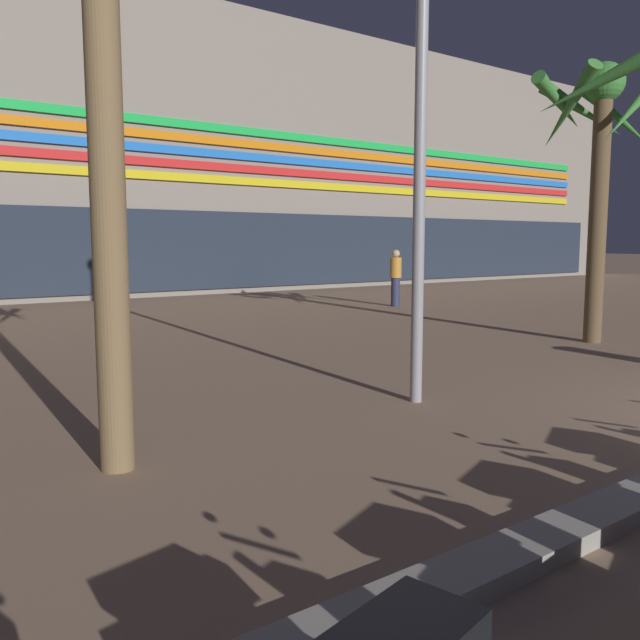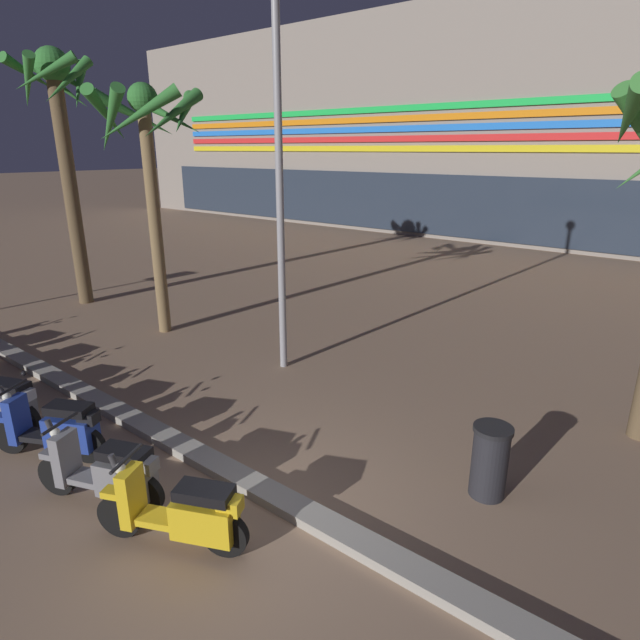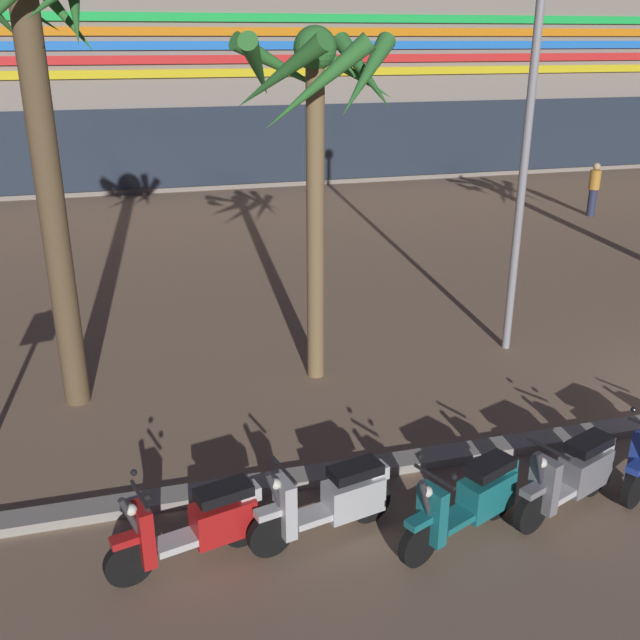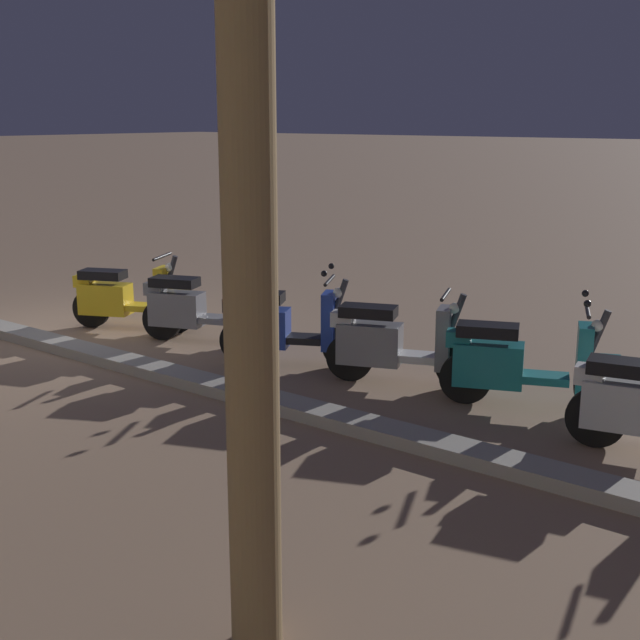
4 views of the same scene
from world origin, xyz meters
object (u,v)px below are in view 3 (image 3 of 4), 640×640
object	(u,v)px
scooter_red_far_back	(199,525)
scooter_teal_gap_after_mid	(470,501)
palm_tree_by_mall_entrance	(33,74)
scooter_grey_mid_front	(572,475)
palm_tree_mid_walkway	(316,110)
scooter_silver_tail_end	(332,500)
street_lamp	(530,104)
pedestrian_window_shopping	(594,188)

from	to	relation	value
scooter_red_far_back	scooter_teal_gap_after_mid	world-z (taller)	same
scooter_teal_gap_after_mid	palm_tree_by_mall_entrance	distance (m)	7.71
scooter_grey_mid_front	palm_tree_mid_walkway	world-z (taller)	palm_tree_mid_walkway
scooter_teal_gap_after_mid	palm_tree_mid_walkway	bearing A→B (deg)	97.11
scooter_grey_mid_front	scooter_teal_gap_after_mid	bearing A→B (deg)	-174.72
scooter_teal_gap_after_mid	palm_tree_by_mall_entrance	size ratio (longest dim) A/B	0.26
scooter_red_far_back	scooter_grey_mid_front	bearing A→B (deg)	-3.35
scooter_grey_mid_front	palm_tree_mid_walkway	xyz separation A→B (m)	(-1.95, 4.37, 3.84)
scooter_silver_tail_end	scooter_red_far_back	bearing A→B (deg)	-178.48
palm_tree_by_mall_entrance	street_lamp	bearing A→B (deg)	0.72
palm_tree_mid_walkway	scooter_grey_mid_front	bearing A→B (deg)	-65.91
scooter_grey_mid_front	scooter_silver_tail_end	bearing A→B (deg)	174.14
pedestrian_window_shopping	scooter_grey_mid_front	bearing A→B (deg)	-125.55
scooter_grey_mid_front	pedestrian_window_shopping	xyz separation A→B (m)	(9.51, 13.31, 0.42)
scooter_red_far_back	street_lamp	size ratio (longest dim) A/B	0.25
scooter_teal_gap_after_mid	street_lamp	world-z (taller)	street_lamp
scooter_silver_tail_end	street_lamp	distance (m)	7.32
scooter_grey_mid_front	palm_tree_by_mall_entrance	size ratio (longest dim) A/B	0.25
scooter_silver_tail_end	scooter_grey_mid_front	world-z (taller)	same
pedestrian_window_shopping	street_lamp	bearing A→B (deg)	-131.80
scooter_teal_gap_after_mid	palm_tree_mid_walkway	world-z (taller)	palm_tree_mid_walkway
street_lamp	pedestrian_window_shopping	bearing A→B (deg)	48.20
scooter_grey_mid_front	street_lamp	xyz separation A→B (m)	(1.68, 4.55, 3.83)
scooter_grey_mid_front	street_lamp	distance (m)	6.18
scooter_red_far_back	palm_tree_mid_walkway	xyz separation A→B (m)	(2.40, 4.11, 3.85)
scooter_red_far_back	pedestrian_window_shopping	xyz separation A→B (m)	(13.87, 13.06, 0.43)
scooter_teal_gap_after_mid	street_lamp	size ratio (longest dim) A/B	0.24
scooter_red_far_back	scooter_silver_tail_end	xyz separation A→B (m)	(1.49, 0.04, -0.00)
scooter_teal_gap_after_mid	palm_tree_mid_walkway	distance (m)	5.94
scooter_teal_gap_after_mid	scooter_grey_mid_front	size ratio (longest dim) A/B	1.05
scooter_silver_tail_end	palm_tree_by_mall_entrance	xyz separation A→B (m)	(-2.91, 4.17, 4.39)
scooter_red_far_back	scooter_grey_mid_front	world-z (taller)	scooter_red_far_back
scooter_silver_tail_end	scooter_teal_gap_after_mid	size ratio (longest dim) A/B	1.02
scooter_red_far_back	palm_tree_mid_walkway	size ratio (longest dim) A/B	0.32
palm_tree_by_mall_entrance	street_lamp	size ratio (longest dim) A/B	0.92
scooter_grey_mid_front	pedestrian_window_shopping	size ratio (longest dim) A/B	0.98
scooter_teal_gap_after_mid	pedestrian_window_shopping	bearing A→B (deg)	50.94
palm_tree_by_mall_entrance	scooter_red_far_back	bearing A→B (deg)	-71.27
scooter_silver_tail_end	scooter_teal_gap_after_mid	xyz separation A→B (m)	(1.48, -0.42, 0.01)
scooter_red_far_back	palm_tree_by_mall_entrance	bearing A→B (deg)	108.73
palm_tree_mid_walkway	street_lamp	bearing A→B (deg)	2.96
scooter_red_far_back	scooter_silver_tail_end	bearing A→B (deg)	1.52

